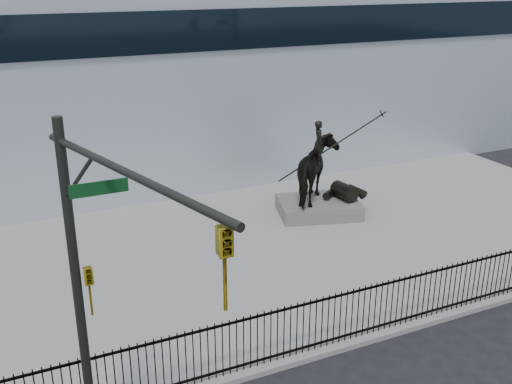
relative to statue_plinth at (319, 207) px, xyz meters
name	(u,v)px	position (x,y,z in m)	size (l,w,h in m)	color
ground	(385,369)	(-3.41, -9.00, -0.44)	(120.00, 120.00, 0.00)	black
plaza	(263,252)	(-3.41, -2.00, -0.37)	(30.00, 12.00, 0.15)	gray
building	(152,70)	(-3.41, 11.00, 4.06)	(44.00, 14.00, 9.00)	silver
picket_fence	(359,312)	(-3.41, -7.75, 0.46)	(22.10, 0.10, 1.50)	black
statue_plinth	(319,207)	(0.00, 0.00, 0.00)	(3.10, 2.13, 0.58)	#595651
equestrian_statue	(322,171)	(0.06, -0.02, 1.51)	(3.83, 2.94, 3.37)	black
traffic_signal_left	(99,297)	(-10.16, -9.62, 3.59)	(1.52, 4.84, 7.00)	black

